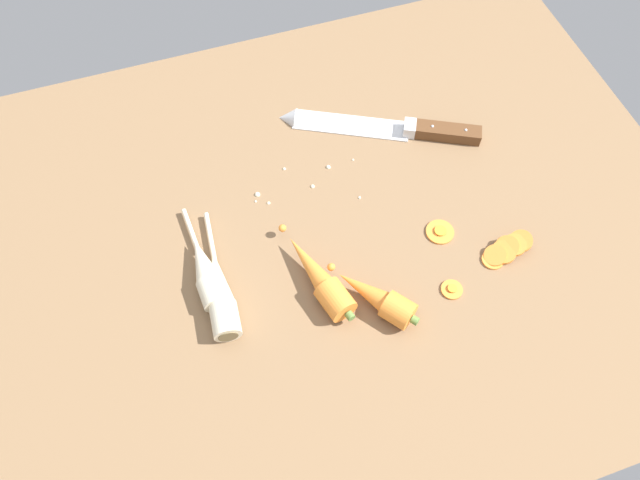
# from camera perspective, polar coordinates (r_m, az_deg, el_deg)

# --- Properties ---
(ground_plane) EXTENTS (1.20, 0.90, 0.04)m
(ground_plane) POSITION_cam_1_polar(r_m,az_deg,el_deg) (0.94, -0.38, -0.06)
(ground_plane) COLOR brown
(chefs_knife) EXTENTS (0.32, 0.19, 0.04)m
(chefs_knife) POSITION_cam_1_polar(r_m,az_deg,el_deg) (1.05, 5.31, 10.75)
(chefs_knife) COLOR silver
(chefs_knife) RESTS_ON ground_plane
(whole_carrot) EXTENTS (0.08, 0.18, 0.04)m
(whole_carrot) POSITION_cam_1_polar(r_m,az_deg,el_deg) (0.87, -0.06, -3.61)
(whole_carrot) COLOR orange
(whole_carrot) RESTS_ON ground_plane
(whole_carrot_second) EXTENTS (0.11, 0.13, 0.04)m
(whole_carrot_second) POSITION_cam_1_polar(r_m,az_deg,el_deg) (0.86, 5.47, -5.48)
(whole_carrot_second) COLOR orange
(whole_carrot_second) RESTS_ON ground_plane
(parsnip_front) EXTENTS (0.05, 0.18, 0.04)m
(parsnip_front) POSITION_cam_1_polar(r_m,az_deg,el_deg) (0.89, -10.82, -2.97)
(parsnip_front) COLOR beige
(parsnip_front) RESTS_ON ground_plane
(parsnip_mid_left) EXTENTS (0.05, 0.21, 0.04)m
(parsnip_mid_left) POSITION_cam_1_polar(r_m,az_deg,el_deg) (0.87, -9.48, -4.94)
(parsnip_mid_left) COLOR beige
(parsnip_mid_left) RESTS_ON ground_plane
(carrot_slice_stack) EXTENTS (0.08, 0.04, 0.03)m
(carrot_slice_stack) POSITION_cam_1_polar(r_m,az_deg,el_deg) (0.94, 17.29, -0.90)
(carrot_slice_stack) COLOR orange
(carrot_slice_stack) RESTS_ON ground_plane
(carrot_slice_stray_near) EXTENTS (0.04, 0.04, 0.01)m
(carrot_slice_stray_near) POSITION_cam_1_polar(r_m,az_deg,el_deg) (0.94, 11.37, 0.81)
(carrot_slice_stray_near) COLOR orange
(carrot_slice_stray_near) RESTS_ON ground_plane
(carrot_slice_stray_mid) EXTENTS (0.03, 0.03, 0.01)m
(carrot_slice_stray_mid) POSITION_cam_1_polar(r_m,az_deg,el_deg) (0.90, 12.47, -4.58)
(carrot_slice_stray_mid) COLOR orange
(carrot_slice_stray_mid) RESTS_ON ground_plane
(mince_crumbs) EXTENTS (0.18, 0.10, 0.01)m
(mince_crumbs) POSITION_cam_1_polar(r_m,az_deg,el_deg) (0.97, -2.51, 5.36)
(mince_crumbs) COLOR beige
(mince_crumbs) RESTS_ON ground_plane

